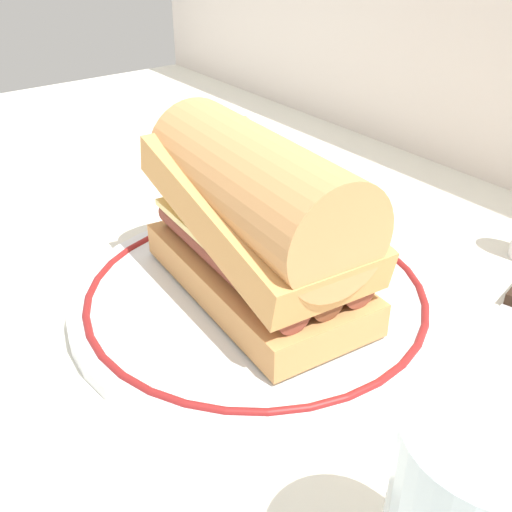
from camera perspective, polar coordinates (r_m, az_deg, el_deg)
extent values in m
plane|color=silver|center=(0.46, 0.39, -6.59)|extent=(1.50, 1.50, 0.00)
cylinder|color=white|center=(0.48, 0.00, -3.97)|extent=(0.29, 0.29, 0.01)
torus|color=maroon|center=(0.48, 0.00, -3.38)|extent=(0.27, 0.27, 0.01)
cube|color=tan|center=(0.47, 0.00, -1.78)|extent=(0.20, 0.11, 0.03)
cylinder|color=brown|center=(0.45, -2.91, 0.04)|extent=(0.18, 0.04, 0.03)
cylinder|color=brown|center=(0.46, 0.00, 0.94)|extent=(0.18, 0.04, 0.03)
cylinder|color=brown|center=(0.47, 2.76, 1.78)|extent=(0.18, 0.04, 0.03)
cube|color=#EAD67A|center=(0.45, 0.00, 2.61)|extent=(0.17, 0.10, 0.01)
cube|color=tan|center=(0.44, 0.00, 4.61)|extent=(0.21, 0.11, 0.07)
cylinder|color=tan|center=(0.44, 0.00, 6.37)|extent=(0.20, 0.10, 0.08)
cube|color=silver|center=(0.48, 20.68, -7.25)|extent=(0.04, 0.10, 0.01)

